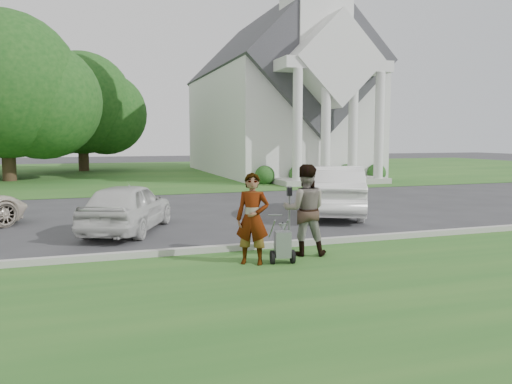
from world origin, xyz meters
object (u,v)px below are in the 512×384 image
church (277,88)px  striping_cart (283,245)px  tree_left (5,92)px  person_left (253,220)px  parking_meter_near (289,211)px  car_b (128,207)px  car_d (335,190)px  tree_back (82,108)px  person_right (305,210)px

church → striping_cart: church is taller
tree_left → person_left: (7.49, -22.68, -4.21)m
person_left → parking_meter_near: size_ratio=1.24×
car_b → car_d: car_d is taller
church → striping_cart: 26.16m
church → car_d: bearing=-105.1°
striping_cart → car_d: size_ratio=0.20×
tree_left → parking_meter_near: size_ratio=7.27×
car_b → car_d: (6.64, 0.97, 0.14)m
person_left → car_b: size_ratio=0.46×
church → tree_back: church is taller
striping_cart → car_d: 6.78m
car_d → person_left: bearing=75.1°
tree_back → car_d: bearing=-72.4°
tree_left → striping_cart: 24.67m
church → person_right: (-8.22, -23.41, -4.97)m
church → parking_meter_near: size_ratio=16.50×
person_right → car_d: 5.91m
car_b → parking_meter_near: bearing=154.4°
person_right → person_left: bearing=36.2°
tree_left → parking_meter_near: (8.57, -21.95, -4.19)m
person_left → person_right: size_ratio=0.93×
parking_meter_near → car_d: size_ratio=0.30×
tree_left → tree_back: 8.95m
striping_cart → person_right: 1.07m
church → parking_meter_near: church is taller
striping_cart → person_right: person_right is taller
tree_back → person_right: (4.79, -30.28, -3.76)m
tree_back → car_b: 26.67m
parking_meter_near → car_d: 5.76m
church → person_left: (-9.52, -23.81, -5.04)m
striping_cart → person_right: (0.72, 0.54, 0.59)m
striping_cart → person_right: bearing=46.5°
tree_left → parking_meter_near: bearing=-68.7°
tree_back → parking_meter_near: bearing=-81.3°
person_right → car_d: bearing=-104.3°
person_left → tree_back: bearing=125.6°
person_left → person_right: (1.30, 0.40, 0.06)m
parking_meter_near → tree_back: bearing=98.7°
tree_back → parking_meter_near: tree_back is taller
tree_back → person_left: bearing=-83.5°
striping_cart → person_right: size_ratio=0.51×
parking_meter_near → tree_left: bearing=111.3°
church → tree_left: 17.07m
person_left → car_d: size_ratio=0.37×
person_left → church: bearing=97.3°
striping_cart → car_b: bearing=130.3°
tree_left → church: bearing=3.8°
tree_left → car_b: size_ratio=2.71×
person_left → car_d: bearing=78.7°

